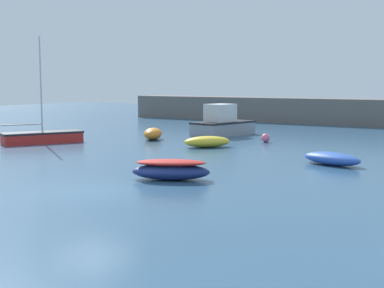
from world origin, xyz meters
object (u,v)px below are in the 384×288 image
Objects in this scene: fishing_dinghy_green at (153,134)px; rowboat_with_red_cover at (171,170)px; sailboat_tall_mast at (42,137)px; rowboat_blue_near at (332,159)px; cabin_cruiser_white at (222,124)px; mooring_buoy_pink at (266,138)px; rowboat_white_midwater at (207,142)px.

rowboat_with_red_cover is (9.36, -11.22, 0.01)m from fishing_dinghy_green.
sailboat_tall_mast is at bearing 129.42° from rowboat_with_red_cover.
cabin_cruiser_white is at bearing -23.97° from rowboat_blue_near.
rowboat_blue_near is 5.68× the size of mooring_buoy_pink.
rowboat_white_midwater is 10.33m from sailboat_tall_mast.
fishing_dinghy_green is 7.33m from mooring_buoy_pink.
rowboat_blue_near is at bearing -119.66° from cabin_cruiser_white.
cabin_cruiser_white is 1.58× the size of rowboat_with_red_cover.
rowboat_blue_near is 0.48× the size of sailboat_tall_mast.
sailboat_tall_mast reaches higher than rowboat_with_red_cover.
rowboat_white_midwater reaches higher than mooring_buoy_pink.
fishing_dinghy_green is 6.96m from sailboat_tall_mast.
cabin_cruiser_white is (2.36, 5.03, 0.40)m from fishing_dinghy_green.
rowboat_white_midwater is 10.49m from rowboat_with_red_cover.
rowboat_white_midwater is at bearing 86.19° from rowboat_with_red_cover.
rowboat_with_red_cover is (13.86, -5.91, 0.01)m from sailboat_tall_mast.
rowboat_blue_near is at bearing -46.28° from mooring_buoy_pink.
sailboat_tall_mast is at bearing 153.74° from rowboat_white_midwater.
rowboat_white_midwater is 7.22m from cabin_cruiser_white.
fishing_dinghy_green reaches higher than mooring_buoy_pink.
sailboat_tall_mast reaches higher than fishing_dinghy_green.
rowboat_with_red_cover reaches higher than rowboat_white_midwater.
mooring_buoy_pink is (1.72, 4.19, -0.05)m from rowboat_white_midwater.
rowboat_white_midwater is 0.43× the size of sailboat_tall_mast.
rowboat_blue_near is 0.96× the size of rowboat_with_red_cover.
mooring_buoy_pink is at bearing -108.22° from cabin_cruiser_white.
fishing_dinghy_green reaches higher than rowboat_white_midwater.
mooring_buoy_pink is (-2.49, 13.79, -0.12)m from rowboat_with_red_cover.
rowboat_white_midwater is at bearing -146.91° from cabin_cruiser_white.
rowboat_blue_near is at bearing -64.73° from rowboat_white_midwater.
fishing_dinghy_green is at bearing 165.19° from cabin_cruiser_white.
cabin_cruiser_white reaches higher than rowboat_blue_near.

